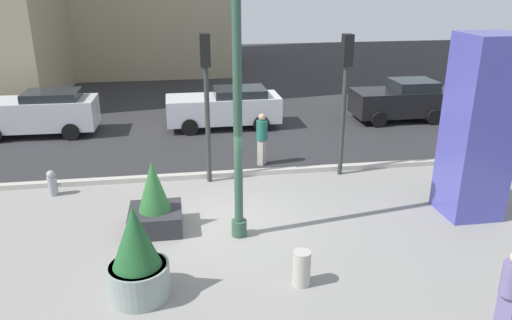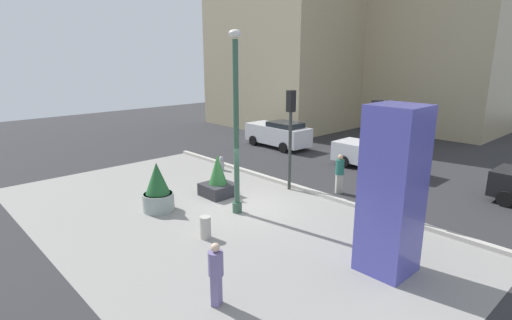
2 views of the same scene
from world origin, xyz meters
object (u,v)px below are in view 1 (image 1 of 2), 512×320
(potted_plant_near_left, at_px, (155,204))
(lamp_post, at_px, (238,103))
(traffic_light_far_side, at_px, (206,84))
(pedestrian_on_sidewalk, at_px, (262,136))
(car_curb_west, at_px, (225,107))
(car_intersection, at_px, (38,113))
(art_pillar_blue, at_px, (478,129))
(concrete_bollard, at_px, (302,268))
(car_passing_lane, at_px, (400,100))
(potted_plant_near_right, at_px, (137,259))
(traffic_light_corner, at_px, (345,83))
(fire_hydrant, at_px, (52,183))
(pedestrian_by_curb, at_px, (510,289))

(potted_plant_near_left, bearing_deg, lamp_post, -17.56)
(traffic_light_far_side, bearing_deg, pedestrian_on_sidewalk, 33.68)
(car_curb_west, relative_size, car_intersection, 1.01)
(art_pillar_blue, xyz_separation_m, pedestrian_on_sidewalk, (-4.68, 4.31, -1.34))
(potted_plant_near_left, distance_m, concrete_bollard, 4.08)
(car_passing_lane, relative_size, car_intersection, 0.86)
(traffic_light_far_side, bearing_deg, car_intersection, 137.37)
(lamp_post, height_order, pedestrian_on_sidewalk, lamp_post)
(traffic_light_far_side, xyz_separation_m, car_passing_lane, (8.46, 5.57, -2.10))
(car_passing_lane, xyz_separation_m, pedestrian_on_sidewalk, (-6.67, -4.37, 0.10))
(lamp_post, height_order, traffic_light_far_side, lamp_post)
(potted_plant_near_right, height_order, car_curb_west, potted_plant_near_right)
(art_pillar_blue, distance_m, potted_plant_near_left, 8.13)
(art_pillar_blue, relative_size, concrete_bollard, 6.12)
(art_pillar_blue, relative_size, pedestrian_on_sidewalk, 2.68)
(pedestrian_on_sidewalk, bearing_deg, traffic_light_far_side, -146.32)
(traffic_light_corner, relative_size, car_curb_west, 0.94)
(art_pillar_blue, relative_size, potted_plant_near_left, 2.57)
(lamp_post, height_order, potted_plant_near_left, lamp_post)
(lamp_post, height_order, art_pillar_blue, lamp_post)
(fire_hydrant, relative_size, car_curb_west, 0.16)
(traffic_light_corner, xyz_separation_m, pedestrian_by_curb, (0.53, -7.51, -2.00))
(concrete_bollard, relative_size, car_passing_lane, 0.19)
(pedestrian_on_sidewalk, distance_m, pedestrian_by_curb, 9.17)
(art_pillar_blue, relative_size, traffic_light_corner, 1.07)
(traffic_light_far_side, xyz_separation_m, car_curb_west, (1.01, 5.63, -2.13))
(fire_hydrant, relative_size, traffic_light_corner, 0.18)
(car_curb_west, bearing_deg, car_intersection, 179.55)
(potted_plant_near_left, distance_m, car_intersection, 9.71)
(potted_plant_near_left, distance_m, traffic_light_corner, 6.57)
(potted_plant_near_right, xyz_separation_m, fire_hydrant, (-2.71, 5.18, -0.46))
(fire_hydrant, height_order, car_passing_lane, car_passing_lane)
(potted_plant_near_left, bearing_deg, car_passing_lane, 40.09)
(fire_hydrant, distance_m, car_passing_lane, 14.17)
(art_pillar_blue, height_order, traffic_light_corner, art_pillar_blue)
(traffic_light_corner, bearing_deg, potted_plant_near_right, -136.39)
(potted_plant_near_right, xyz_separation_m, pedestrian_on_sidewalk, (3.50, 6.71, 0.12))
(potted_plant_near_right, xyz_separation_m, concrete_bollard, (3.17, -0.10, -0.46))
(potted_plant_near_right, distance_m, car_curb_west, 11.47)
(pedestrian_on_sidewalk, bearing_deg, potted_plant_near_right, -117.53)
(potted_plant_near_left, xyz_separation_m, car_curb_west, (2.50, 8.44, 0.15))
(potted_plant_near_left, bearing_deg, traffic_light_corner, 26.64)
(lamp_post, bearing_deg, pedestrian_by_curb, -45.14)
(pedestrian_by_curb, bearing_deg, lamp_post, 134.86)
(traffic_light_corner, bearing_deg, lamp_post, -136.38)
(fire_hydrant, bearing_deg, pedestrian_on_sidewalk, 13.82)
(lamp_post, height_order, concrete_bollard, lamp_post)
(traffic_light_far_side, xyz_separation_m, car_intersection, (-6.18, 5.69, -2.08))
(art_pillar_blue, xyz_separation_m, car_passing_lane, (1.99, 8.68, -1.44))
(art_pillar_blue, xyz_separation_m, traffic_light_corner, (-2.43, 3.08, 0.59))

